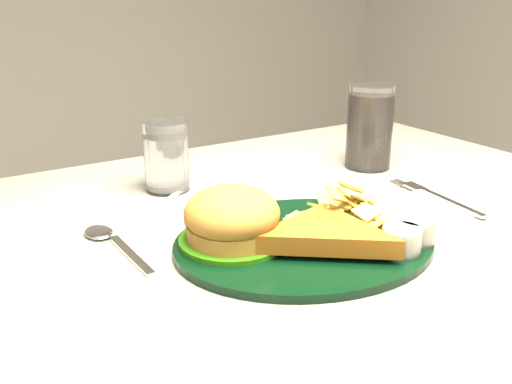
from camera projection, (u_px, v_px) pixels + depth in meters
dinner_plate at (305, 219)px, 0.69m from camera, size 0.37×0.33×0.07m
water_glass at (166, 156)px, 0.88m from camera, size 0.08×0.08×0.11m
cola_glass at (370, 127)px, 0.99m from camera, size 0.10×0.10×0.15m
fork_napkin at (447, 201)px, 0.84m from camera, size 0.14×0.17×0.01m
spoon at (131, 252)px, 0.67m from camera, size 0.05×0.16×0.01m
wrapped_straw at (163, 203)px, 0.83m from camera, size 0.19×0.17×0.01m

